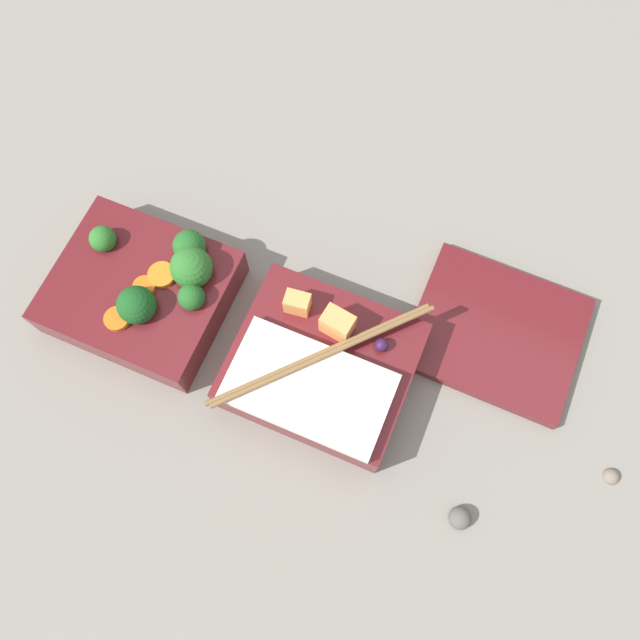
# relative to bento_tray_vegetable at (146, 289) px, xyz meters

# --- Properties ---
(ground_plane) EXTENTS (3.00, 3.00, 0.00)m
(ground_plane) POSITION_rel_bento_tray_vegetable_xyz_m (0.11, -0.00, -0.03)
(ground_plane) COLOR gray
(bento_tray_vegetable) EXTENTS (0.17, 0.15, 0.08)m
(bento_tray_vegetable) POSITION_rel_bento_tray_vegetable_xyz_m (0.00, 0.00, 0.00)
(bento_tray_vegetable) COLOR maroon
(bento_tray_vegetable) RESTS_ON ground_plane
(bento_tray_rice) EXTENTS (0.17, 0.18, 0.07)m
(bento_tray_rice) POSITION_rel_bento_tray_vegetable_xyz_m (0.20, -0.01, -0.00)
(bento_tray_rice) COLOR maroon
(bento_tray_rice) RESTS_ON ground_plane
(bento_lid) EXTENTS (0.17, 0.15, 0.01)m
(bento_lid) POSITION_rel_bento_tray_vegetable_xyz_m (0.35, 0.10, -0.02)
(bento_lid) COLOR maroon
(bento_lid) RESTS_ON ground_plane
(pebble_0) EXTENTS (0.02, 0.02, 0.02)m
(pebble_0) POSITION_rel_bento_tray_vegetable_xyz_m (0.37, -0.09, -0.02)
(pebble_0) COLOR #595651
(pebble_0) RESTS_ON ground_plane
(pebble_1) EXTENTS (0.02, 0.02, 0.02)m
(pebble_1) POSITION_rel_bento_tray_vegetable_xyz_m (0.50, 0.01, -0.02)
(pebble_1) COLOR #7A6B5B
(pebble_1) RESTS_ON ground_plane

